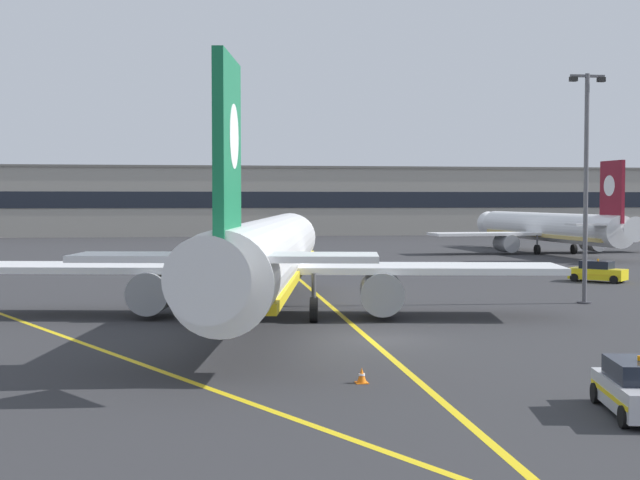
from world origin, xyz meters
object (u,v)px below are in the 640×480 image
Objects in this scene: airliner_foreground at (267,256)px; apron_lamp_post at (586,184)px; service_car_second at (598,272)px; safety_cone_by_tail at (362,376)px; service_car_nearest at (639,390)px; airliner_background at (549,228)px; safety_cone_by_nose_gear at (268,284)px.

apron_lamp_post is (19.99, 3.62, 4.00)m from airliner_foreground.
apron_lamp_post reaches higher than service_car_second.
apron_lamp_post is 25.68× the size of safety_cone_by_tail.
service_car_second is at bearing 61.32° from apron_lamp_post.
airliner_foreground is at bearing 110.90° from service_car_nearest.
service_car_second is 43.19m from safety_cone_by_tail.
airliner_background is 67.24× the size of safety_cone_by_nose_gear.
airliner_background is 36.48m from service_car_second.
safety_cone_by_nose_gear and safety_cone_by_tail have the same top height.
apron_lamp_post is at bearing -118.68° from service_car_second.
safety_cone_by_nose_gear is (1.50, 16.51, -3.11)m from airliner_foreground.
safety_cone_by_nose_gear is 1.00× the size of safety_cone_by_tail.
airliner_background is 8.27× the size of service_car_nearest.
apron_lamp_post reaches higher than airliner_background.
service_car_nearest is 9.31m from safety_cone_by_tail.
safety_cone_by_nose_gear is at bearing -179.02° from service_car_second.
airliner_foreground reaches higher than service_car_second.
airliner_foreground reaches higher than service_car_nearest.
apron_lamp_post reaches higher than safety_cone_by_nose_gear.
airliner_background reaches higher than service_car_second.
service_car_nearest is 8.13× the size of safety_cone_by_tail.
apron_lamp_post is at bearing -34.89° from safety_cone_by_nose_gear.
apron_lamp_post is 30.10m from service_car_nearest.
service_car_second is (-10.71, -34.80, -2.23)m from airliner_background.
airliner_foreground reaches higher than airliner_background.
airliner_foreground is 1.12× the size of airliner_background.
airliner_foreground is 18.21m from safety_cone_by_tail.
service_car_nearest is (-28.97, -75.37, -2.23)m from airliner_background.
apron_lamp_post is at bearing 49.62° from safety_cone_by_tail.
safety_cone_by_nose_gear is at bearing 145.11° from apron_lamp_post.
service_car_second is (7.29, 13.33, -6.61)m from apron_lamp_post.
service_car_second is at bearing 65.77° from service_car_nearest.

